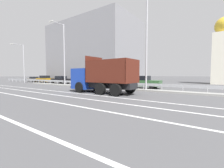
{
  "coord_description": "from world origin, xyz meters",
  "views": [
    {
      "loc": [
        10.16,
        -13.55,
        1.77
      ],
      "look_at": [
        0.72,
        -0.25,
        0.75
      ],
      "focal_mm": 24.0,
      "sensor_mm": 36.0,
      "label": 1
    }
  ],
  "objects_px": {
    "street_lamp_0": "(23,61)",
    "street_lamp_2": "(146,35)",
    "median_road_sign": "(99,80)",
    "parked_car_4": "(110,82)",
    "dump_truck": "(97,80)",
    "parked_car_2": "(61,80)",
    "street_lamp_1": "(63,52)",
    "parked_car_3": "(84,81)",
    "church_tower": "(224,52)",
    "parked_car_5": "(143,82)",
    "parked_car_0": "(34,79)",
    "parked_car_1": "(45,79)"
  },
  "relations": [
    {
      "from": "street_lamp_0",
      "to": "street_lamp_2",
      "type": "bearing_deg",
      "value": -0.26
    },
    {
      "from": "street_lamp_0",
      "to": "street_lamp_2",
      "type": "height_order",
      "value": "street_lamp_2"
    },
    {
      "from": "median_road_sign",
      "to": "parked_car_4",
      "type": "xyz_separation_m",
      "value": [
        -0.78,
        3.54,
        -0.41
      ]
    },
    {
      "from": "parked_car_4",
      "to": "dump_truck",
      "type": "bearing_deg",
      "value": -148.07
    },
    {
      "from": "median_road_sign",
      "to": "street_lamp_2",
      "type": "relative_size",
      "value": 0.2
    },
    {
      "from": "median_road_sign",
      "to": "street_lamp_0",
      "type": "bearing_deg",
      "value": -179.65
    },
    {
      "from": "parked_car_2",
      "to": "parked_car_4",
      "type": "xyz_separation_m",
      "value": [
        11.77,
        0.51,
        -0.06
      ]
    },
    {
      "from": "street_lamp_1",
      "to": "street_lamp_2",
      "type": "relative_size",
      "value": 0.9
    },
    {
      "from": "median_road_sign",
      "to": "parked_car_3",
      "type": "xyz_separation_m",
      "value": [
        -6.58,
        3.57,
        -0.43
      ]
    },
    {
      "from": "dump_truck",
      "to": "church_tower",
      "type": "bearing_deg",
      "value": -23.64
    },
    {
      "from": "parked_car_5",
      "to": "street_lamp_1",
      "type": "bearing_deg",
      "value": -78.49
    },
    {
      "from": "parked_car_0",
      "to": "parked_car_4",
      "type": "relative_size",
      "value": 0.9
    },
    {
      "from": "dump_truck",
      "to": "median_road_sign",
      "type": "height_order",
      "value": "dump_truck"
    },
    {
      "from": "street_lamp_0",
      "to": "parked_car_3",
      "type": "distance_m",
      "value": 15.48
    },
    {
      "from": "church_tower",
      "to": "dump_truck",
      "type": "bearing_deg",
      "value": -114.62
    },
    {
      "from": "street_lamp_0",
      "to": "street_lamp_2",
      "type": "distance_m",
      "value": 27.83
    },
    {
      "from": "dump_truck",
      "to": "parked_car_5",
      "type": "relative_size",
      "value": 1.45
    },
    {
      "from": "parked_car_3",
      "to": "church_tower",
      "type": "bearing_deg",
      "value": -48.75
    },
    {
      "from": "parked_car_5",
      "to": "church_tower",
      "type": "relative_size",
      "value": 0.36
    },
    {
      "from": "street_lamp_0",
      "to": "dump_truck",
      "type": "bearing_deg",
      "value": -8.94
    },
    {
      "from": "median_road_sign",
      "to": "street_lamp_0",
      "type": "xyz_separation_m",
      "value": [
        -21.11,
        -0.13,
        3.47
      ]
    },
    {
      "from": "parked_car_2",
      "to": "parked_car_5",
      "type": "height_order",
      "value": "parked_car_5"
    },
    {
      "from": "parked_car_2",
      "to": "parked_car_4",
      "type": "height_order",
      "value": "parked_car_2"
    },
    {
      "from": "street_lamp_0",
      "to": "street_lamp_1",
      "type": "relative_size",
      "value": 0.84
    },
    {
      "from": "parked_car_2",
      "to": "parked_car_3",
      "type": "height_order",
      "value": "parked_car_2"
    },
    {
      "from": "median_road_sign",
      "to": "parked_car_4",
      "type": "relative_size",
      "value": 0.49
    },
    {
      "from": "parked_car_2",
      "to": "parked_car_0",
      "type": "bearing_deg",
      "value": 89.91
    },
    {
      "from": "dump_truck",
      "to": "parked_car_5",
      "type": "xyz_separation_m",
      "value": [
        1.86,
        6.96,
        -0.46
      ]
    },
    {
      "from": "parked_car_4",
      "to": "street_lamp_0",
      "type": "bearing_deg",
      "value": 105.0
    },
    {
      "from": "street_lamp_1",
      "to": "parked_car_0",
      "type": "distance_m",
      "value": 17.64
    },
    {
      "from": "dump_truck",
      "to": "parked_car_2",
      "type": "height_order",
      "value": "dump_truck"
    },
    {
      "from": "parked_car_1",
      "to": "parked_car_4",
      "type": "height_order",
      "value": "parked_car_1"
    },
    {
      "from": "parked_car_1",
      "to": "parked_car_4",
      "type": "relative_size",
      "value": 1.01
    },
    {
      "from": "dump_truck",
      "to": "parked_car_4",
      "type": "height_order",
      "value": "dump_truck"
    },
    {
      "from": "median_road_sign",
      "to": "parked_car_1",
      "type": "relative_size",
      "value": 0.48
    },
    {
      "from": "street_lamp_2",
      "to": "parked_car_5",
      "type": "height_order",
      "value": "street_lamp_2"
    },
    {
      "from": "parked_car_5",
      "to": "street_lamp_2",
      "type": "bearing_deg",
      "value": 25.05
    },
    {
      "from": "dump_truck",
      "to": "street_lamp_0",
      "type": "xyz_separation_m",
      "value": [
        -24.16,
        3.8,
        3.31
      ]
    },
    {
      "from": "street_lamp_0",
      "to": "parked_car_5",
      "type": "relative_size",
      "value": 1.73
    },
    {
      "from": "dump_truck",
      "to": "parked_car_2",
      "type": "bearing_deg",
      "value": 66.96
    },
    {
      "from": "street_lamp_0",
      "to": "parked_car_2",
      "type": "xyz_separation_m",
      "value": [
        8.56,
        3.15,
        -3.82
      ]
    },
    {
      "from": "parked_car_3",
      "to": "parked_car_5",
      "type": "bearing_deg",
      "value": -89.1
    },
    {
      "from": "parked_car_1",
      "to": "parked_car_2",
      "type": "distance_m",
      "value": 6.02
    },
    {
      "from": "parked_car_1",
      "to": "median_road_sign",
      "type": "bearing_deg",
      "value": -98.06
    },
    {
      "from": "median_road_sign",
      "to": "parked_car_2",
      "type": "height_order",
      "value": "median_road_sign"
    },
    {
      "from": "street_lamp_1",
      "to": "church_tower",
      "type": "distance_m",
      "value": 28.46
    },
    {
      "from": "street_lamp_1",
      "to": "street_lamp_2",
      "type": "distance_m",
      "value": 13.91
    },
    {
      "from": "median_road_sign",
      "to": "parked_car_5",
      "type": "bearing_deg",
      "value": 31.69
    },
    {
      "from": "parked_car_2",
      "to": "median_road_sign",
      "type": "bearing_deg",
      "value": -100.87
    },
    {
      "from": "street_lamp_2",
      "to": "parked_car_1",
      "type": "relative_size",
      "value": 2.45
    }
  ]
}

